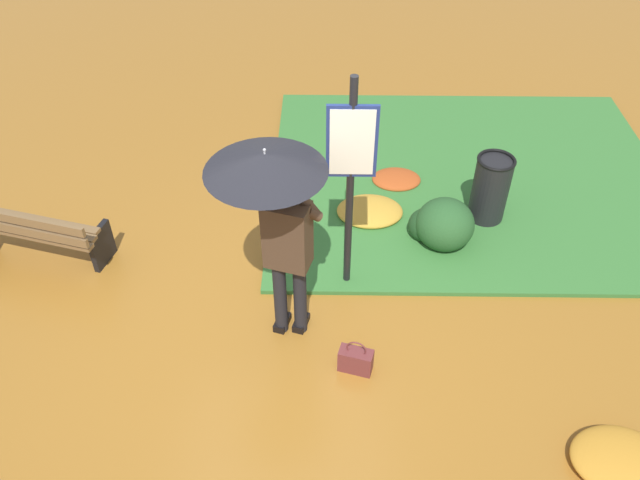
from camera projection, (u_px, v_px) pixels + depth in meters
name	position (u px, v px, depth m)	size (l,w,h in m)	color
ground_plane	(275.00, 338.00, 5.96)	(18.00, 18.00, 0.00)	#9E6623
grass_verge	(468.00, 177.00, 7.84)	(4.80, 4.00, 0.05)	#387533
person_with_umbrella	(276.00, 200.00, 5.01)	(0.96, 0.96, 2.04)	black
info_sign_post	(351.00, 166.00, 5.55)	(0.44, 0.07, 2.30)	black
handbag	(356.00, 360.00, 5.61)	(0.33, 0.22, 0.37)	brown
park_bench	(34.00, 234.00, 6.46)	(1.43, 0.72, 0.75)	black
trash_bin	(490.00, 190.00, 6.99)	(0.42, 0.42, 0.83)	black
shrub_cluster	(441.00, 225.00, 6.79)	(0.69, 0.62, 0.56)	#285628
leaf_pile_near_person	(396.00, 179.00, 7.74)	(0.59, 0.47, 0.13)	#B74C1E
leaf_pile_by_bench	(370.00, 211.00, 7.25)	(0.75, 0.60, 0.17)	gold
leaf_pile_far_path	(620.00, 460.00, 4.94)	(0.77, 0.62, 0.17)	#C68428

